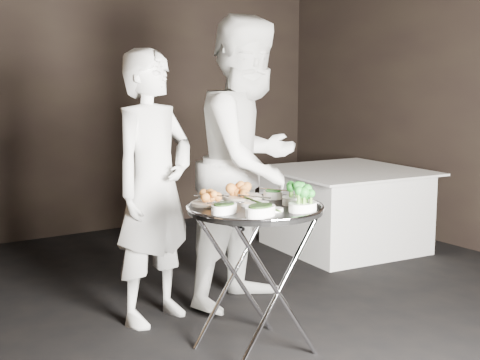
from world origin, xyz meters
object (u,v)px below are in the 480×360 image
serving_tray (255,208)px  waiter_left (154,188)px  waiter_right (250,163)px  dining_table (344,209)px  tray_stand (255,273)px

serving_tray → waiter_left: (-0.24, 0.75, 0.03)m
waiter_right → dining_table: 1.76m
tray_stand → waiter_left: size_ratio=0.48×
tray_stand → dining_table: (1.93, 1.41, -0.10)m
tray_stand → serving_tray: size_ratio=1.09×
dining_table → serving_tray: bearing=-143.8°
serving_tray → dining_table: serving_tray is taller
tray_stand → waiter_left: bearing=107.5°
serving_tray → waiter_right: bearing=57.8°
serving_tray → waiter_right: size_ratio=0.39×
dining_table → waiter_right: bearing=-154.5°
tray_stand → serving_tray: serving_tray is taller
waiter_right → dining_table: (1.49, 0.71, -0.60)m
tray_stand → waiter_left: 0.88m
serving_tray → waiter_right: waiter_right is taller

